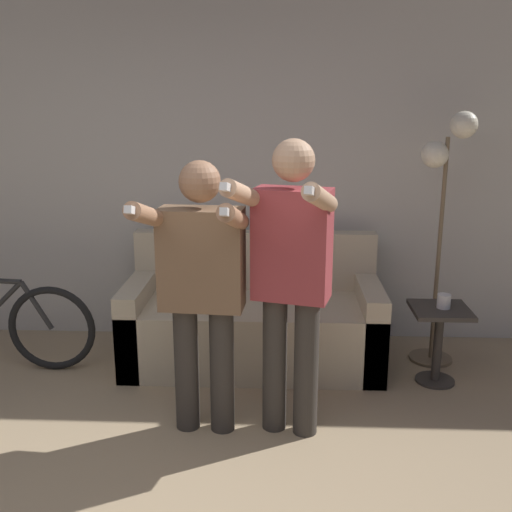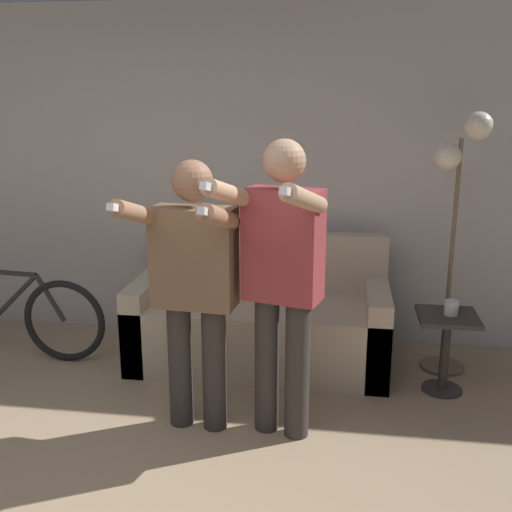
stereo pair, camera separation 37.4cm
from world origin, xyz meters
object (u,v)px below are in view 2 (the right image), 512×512
Objects in this scene: cat at (209,221)px; person_left at (194,278)px; floor_lamp at (459,182)px; couch at (260,322)px; side_table at (446,338)px; bicycle at (7,316)px; person_right at (282,271)px; cup at (451,308)px.

person_left is at bearing -81.14° from cat.
person_left is 1.93m from floor_lamp.
side_table is (1.27, -0.29, 0.07)m from couch.
bicycle is at bearing -160.49° from cat.
person_right reaches higher than bicycle.
person_left is 16.55× the size of cup.
person_right reaches higher than side_table.
floor_lamp reaches higher than cat.
cup is 3.17m from bicycle.
couch is 1.01× the size of floor_lamp.
floor_lamp is at bearing -7.25° from cat.
person_right is at bearing -136.01° from floor_lamp.
side_table is at bearing 48.42° from person_right.
side_table is at bearing 28.65° from person_left.
cup is at bearing 28.48° from person_left.
person_right reaches higher than cup.
person_right is 3.16× the size of side_table.
cat is 1.66m from bicycle.
cat is 1.91m from side_table.
cat is at bearing 161.24° from cup.
person_right is (0.25, -0.97, 0.68)m from couch.
cat reaches higher than couch.
person_left is 1.71m from cup.
person_right is at bearing -61.39° from cat.
couch is 1.21m from person_right.
couch is at bearing 167.46° from cup.
person_left is at bearing -155.75° from side_table.
couch is 1.35m from cup.
cup is 0.06× the size of bicycle.
couch is 1.69m from floor_lamp.
person_left is 2.94× the size of side_table.
couch is at bearing 80.42° from person_left.
floor_lamp reaches higher than cup.
floor_lamp reaches higher than couch.
cat is at bearing 172.75° from floor_lamp.
person_left is at bearing -103.99° from couch.
floor_lamp is 0.85m from cup.
floor_lamp is (1.08, 1.04, 0.36)m from person_right.
side_table is (1.51, 0.68, -0.55)m from person_left.
bicycle is at bearing 159.48° from person_left.
side_table is (-0.06, -0.36, -0.97)m from floor_lamp.
person_right is 1.30m from cup.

